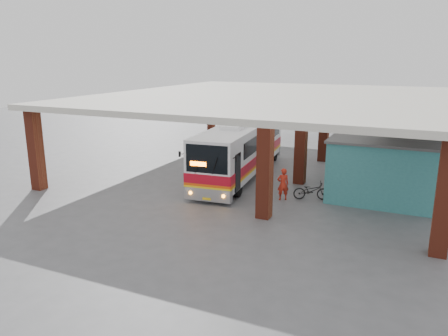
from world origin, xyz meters
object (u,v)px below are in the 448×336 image
at_px(coach_bus, 241,149).
at_px(red_chair, 343,170).
at_px(motorcycle, 311,191).
at_px(pedestrian, 283,184).

xyz_separation_m(coach_bus, red_chair, (5.58, 2.62, -1.29)).
bearing_deg(motorcycle, red_chair, -28.21).
distance_m(coach_bus, pedestrian, 4.97).
bearing_deg(pedestrian, motorcycle, 175.54).
height_order(coach_bus, pedestrian, coach_bus).
bearing_deg(motorcycle, pedestrian, 96.00).
height_order(pedestrian, red_chair, pedestrian).
bearing_deg(red_chair, motorcycle, -107.20).
height_order(coach_bus, red_chair, coach_bus).
height_order(coach_bus, motorcycle, coach_bus).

